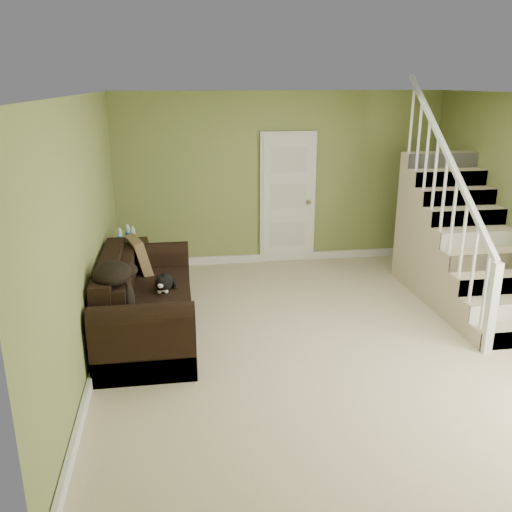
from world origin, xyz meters
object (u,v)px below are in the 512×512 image
object	(u,v)px
cat	(164,282)
banana	(162,313)
side_table	(129,266)
sofa	(143,305)

from	to	relation	value
cat	banana	size ratio (longest dim) A/B	2.40
side_table	banana	xyz separation A→B (m)	(0.47, -2.07, 0.18)
sofa	cat	xyz separation A→B (m)	(0.24, 0.05, 0.24)
side_table	banana	world-z (taller)	side_table
sofa	side_table	distance (m)	1.45
side_table	cat	xyz separation A→B (m)	(0.49, -1.37, 0.25)
sofa	banana	size ratio (longest dim) A/B	10.45
sofa	banana	world-z (taller)	sofa
cat	banana	bearing A→B (deg)	-82.34
sofa	banana	bearing A→B (deg)	-70.83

